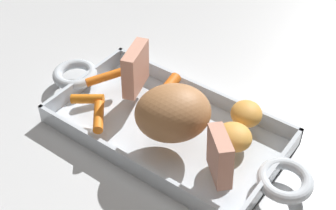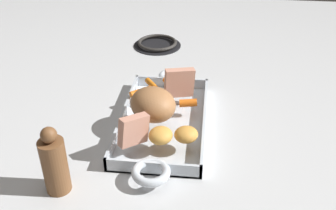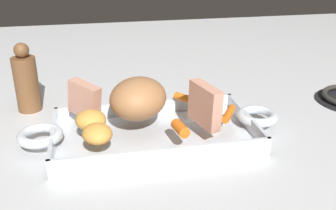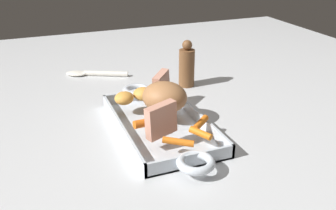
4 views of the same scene
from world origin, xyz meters
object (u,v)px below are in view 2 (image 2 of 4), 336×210
object	(u,v)px
potato_golden_large	(186,135)
baby_carrot_short	(174,83)
stove_burner_rear	(157,44)
roast_slice_thin	(179,83)
potato_whole	(161,135)
roast_slice_outer	(133,130)
baby_carrot_long	(188,103)
pork_roast	(153,104)
baby_carrot_northeast	(141,91)
pepper_mill	(54,163)
baby_carrot_center_right	(151,84)
roasting_dish	(164,121)

from	to	relation	value
potato_golden_large	baby_carrot_short	bearing A→B (deg)	-168.21
stove_burner_rear	roast_slice_thin	bearing A→B (deg)	16.05
baby_carrot_short	potato_whole	world-z (taller)	potato_whole
roast_slice_outer	baby_carrot_long	bearing A→B (deg)	146.41
pork_roast	roast_slice_thin	size ratio (longest dim) A/B	1.52
potato_whole	roast_slice_outer	bearing A→B (deg)	-80.60
baby_carrot_northeast	pepper_mill	xyz separation A→B (m)	(0.32, -0.11, 0.02)
baby_carrot_center_right	baby_carrot_long	xyz separation A→B (m)	(0.09, 0.10, 0.00)
stove_burner_rear	pepper_mill	world-z (taller)	pepper_mill
baby_carrot_center_right	baby_carrot_northeast	xyz separation A→B (m)	(0.04, -0.02, 0.00)
pork_roast	baby_carrot_northeast	xyz separation A→B (m)	(-0.10, -0.05, -0.03)
pork_roast	baby_carrot_northeast	world-z (taller)	pork_roast
roast_slice_outer	pepper_mill	bearing A→B (deg)	-47.17
pepper_mill	stove_burner_rear	bearing A→B (deg)	172.23
roasting_dish	roast_slice_outer	distance (m)	0.14
baby_carrot_long	baby_carrot_short	world-z (taller)	baby_carrot_long
potato_whole	roasting_dish	bearing A→B (deg)	-175.97
roast_slice_thin	pepper_mill	size ratio (longest dim) A/B	0.50
baby_carrot_short	potato_golden_large	size ratio (longest dim) A/B	1.28
pork_roast	pepper_mill	distance (m)	0.26
potato_golden_large	roasting_dish	bearing A→B (deg)	-149.08
roast_slice_thin	potato_whole	bearing A→B (deg)	-6.31
roast_slice_outer	stove_burner_rear	world-z (taller)	roast_slice_outer
baby_carrot_center_right	pepper_mill	size ratio (longest dim) A/B	0.36
potato_golden_large	stove_burner_rear	world-z (taller)	potato_golden_large
roasting_dish	pepper_mill	world-z (taller)	pepper_mill
baby_carrot_center_right	potato_whole	distance (m)	0.24
pork_roast	roast_slice_outer	bearing A→B (deg)	-15.83
baby_carrot_long	potato_whole	distance (m)	0.15
roast_slice_outer	pepper_mill	distance (m)	0.17
potato_whole	stove_burner_rear	size ratio (longest dim) A/B	0.33
roasting_dish	baby_carrot_short	bearing A→B (deg)	175.30
baby_carrot_center_right	pepper_mill	world-z (taller)	pepper_mill
baby_carrot_short	potato_whole	size ratio (longest dim) A/B	1.23
roast_slice_thin	baby_carrot_short	size ratio (longest dim) A/B	1.11
stove_burner_rear	pepper_mill	size ratio (longest dim) A/B	1.11
roast_slice_thin	stove_burner_rear	bearing A→B (deg)	-163.95
roast_slice_outer	potato_whole	world-z (taller)	roast_slice_outer
baby_carrot_center_right	potato_golden_large	distance (m)	0.25
roast_slice_outer	pepper_mill	xyz separation A→B (m)	(0.12, -0.13, -0.00)
pork_roast	baby_carrot_center_right	xyz separation A→B (m)	(-0.15, -0.03, -0.03)
potato_whole	pepper_mill	xyz separation A→B (m)	(0.13, -0.18, 0.01)
roast_slice_thin	potato_whole	xyz separation A→B (m)	(0.20, -0.02, -0.02)
baby_carrot_short	pepper_mill	bearing A→B (deg)	-26.38
roast_slice_thin	potato_golden_large	bearing A→B (deg)	9.59
roasting_dish	pepper_mill	xyz separation A→B (m)	(0.24, -0.17, 0.05)
potato_whole	pepper_mill	bearing A→B (deg)	-55.20
roast_slice_outer	potato_whole	size ratio (longest dim) A/B	1.20
roasting_dish	potato_whole	xyz separation A→B (m)	(0.11, 0.01, 0.04)
roasting_dish	baby_carrot_northeast	xyz separation A→B (m)	(-0.08, -0.07, 0.03)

